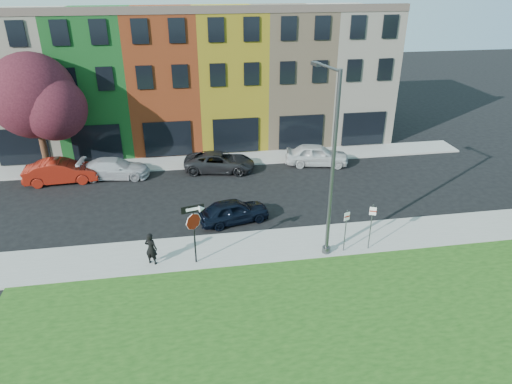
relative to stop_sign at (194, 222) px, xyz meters
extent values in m
plane|color=black|center=(3.67, -2.09, -2.27)|extent=(120.00, 120.00, 0.00)
cube|color=gray|center=(5.67, 0.91, -2.21)|extent=(40.00, 3.00, 0.12)
cube|color=gray|center=(0.67, 12.91, -2.21)|extent=(40.00, 2.40, 0.12)
cube|color=beige|center=(-11.33, 19.11, 2.73)|extent=(5.00, 10.00, 10.00)
cube|color=#217B2D|center=(-6.33, 19.11, 2.73)|extent=(5.00, 10.00, 10.00)
cube|color=#B5451E|center=(-1.33, 19.11, 2.73)|extent=(5.00, 10.00, 10.00)
cube|color=gold|center=(3.67, 19.11, 2.73)|extent=(5.00, 10.00, 10.00)
cube|color=#998062|center=(8.67, 19.11, 2.73)|extent=(5.00, 10.00, 10.00)
cube|color=beige|center=(13.67, 19.11, 2.73)|extent=(5.00, 10.00, 10.00)
cube|color=black|center=(1.17, 14.05, -0.77)|extent=(30.00, 0.12, 2.60)
cylinder|color=black|center=(0.00, 0.02, -0.68)|extent=(0.08, 0.08, 2.94)
cylinder|color=silver|center=(0.00, 0.00, 0.05)|extent=(0.82, 0.22, 0.83)
cylinder|color=maroon|center=(0.00, -0.03, 0.05)|extent=(0.78, 0.20, 0.79)
cube|color=black|center=(0.00, 0.00, 0.70)|extent=(1.03, 0.28, 0.34)
cube|color=silver|center=(0.00, -0.03, 0.70)|extent=(0.65, 0.17, 0.14)
imported|color=black|center=(-2.03, 0.25, -1.34)|extent=(0.88, 0.83, 1.62)
imported|color=black|center=(2.25, 3.79, -1.61)|extent=(3.19, 4.54, 1.32)
imported|color=maroon|center=(-8.22, 10.87, -1.51)|extent=(2.10, 4.82, 1.53)
imported|color=silver|center=(-4.89, 11.08, -1.61)|extent=(2.76, 4.93, 1.32)
imported|color=black|center=(2.14, 11.06, -1.60)|extent=(3.95, 5.62, 1.34)
imported|color=silver|center=(9.09, 11.05, -1.52)|extent=(3.60, 5.18, 1.52)
cylinder|color=#4A4C4F|center=(6.32, -0.19, 2.27)|extent=(0.18, 0.18, 8.84)
cylinder|color=#4A4C4F|center=(6.32, -0.19, -2.00)|extent=(0.40, 0.40, 0.30)
cylinder|color=#4A4C4F|center=(6.12, 0.79, 6.59)|extent=(0.53, 1.98, 0.12)
cube|color=#4A4C4F|center=(5.89, 1.86, 6.54)|extent=(0.36, 0.59, 0.16)
cylinder|color=#4A4C4F|center=(7.21, -0.19, -1.03)|extent=(0.05, 0.05, 2.25)
cube|color=silver|center=(7.21, -0.22, -0.22)|extent=(0.31, 0.13, 0.42)
cube|color=maroon|center=(7.21, -0.24, -0.22)|extent=(0.30, 0.12, 0.06)
cylinder|color=#4A4C4F|center=(8.49, -0.19, -0.93)|extent=(0.05, 0.05, 2.45)
cube|color=silver|center=(8.49, -0.22, -0.04)|extent=(0.30, 0.14, 0.42)
cube|color=maroon|center=(8.49, -0.24, -0.04)|extent=(0.30, 0.13, 0.06)
cylinder|color=#311C10|center=(-9.48, 12.51, -0.46)|extent=(0.44, 0.44, 3.39)
sphere|color=black|center=(-9.48, 12.51, 3.13)|extent=(5.42, 5.42, 5.42)
sphere|color=black|center=(-8.13, 11.70, 2.45)|extent=(4.06, 4.06, 4.06)
sphere|color=black|center=(-10.70, 13.46, 2.59)|extent=(3.79, 3.79, 3.79)
sphere|color=black|center=(-9.21, 13.05, 4.08)|extent=(3.25, 3.25, 3.25)
camera|label=1|loc=(-0.13, -18.20, 10.25)|focal=32.00mm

